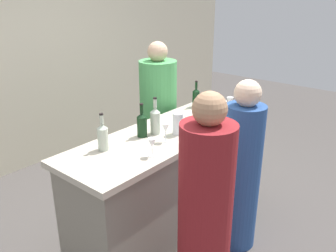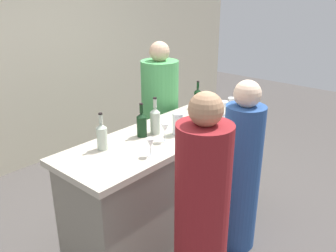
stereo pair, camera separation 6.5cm
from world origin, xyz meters
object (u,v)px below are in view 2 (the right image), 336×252
object	(u,v)px
wine_glass_near_center	(231,103)
person_right_guest	(160,123)
wine_bottle_leftmost_clear_pale	(102,136)
wine_bottle_second_left_dark_green	(142,124)
wine_glass_far_left	(165,128)
water_pitcher	(178,124)
wine_bottle_second_right_dark_green	(198,97)
person_left_guest	(201,222)
wine_glass_near_right	(224,105)
wine_glass_near_left	(150,144)
wine_bottle_center_clear_pale	(155,120)
person_center_guest	(241,174)

from	to	relation	value
wine_glass_near_center	person_right_guest	bearing A→B (deg)	104.20
wine_bottle_leftmost_clear_pale	wine_bottle_second_left_dark_green	xyz separation A→B (m)	(0.38, -0.04, -0.00)
wine_glass_far_left	water_pitcher	bearing A→B (deg)	6.59
water_pitcher	wine_bottle_leftmost_clear_pale	bearing A→B (deg)	158.91
wine_bottle_leftmost_clear_pale	wine_bottle_second_right_dark_green	xyz separation A→B (m)	(1.32, 0.08, -0.01)
person_right_guest	person_left_guest	bearing A→B (deg)	-22.05
person_right_guest	wine_glass_near_center	bearing A→B (deg)	31.22
wine_bottle_second_right_dark_green	person_left_guest	size ratio (longest dim) A/B	0.17
wine_bottle_second_left_dark_green	wine_glass_near_right	size ratio (longest dim) A/B	1.91
water_pitcher	person_left_guest	xyz separation A→B (m)	(-0.59, -0.69, -0.33)
wine_glass_near_left	water_pitcher	size ratio (longest dim) A/B	0.75
wine_bottle_leftmost_clear_pale	wine_glass_far_left	xyz separation A→B (m)	(0.43, -0.26, 0.00)
wine_bottle_leftmost_clear_pale	person_right_guest	bearing A→B (deg)	21.84
wine_bottle_center_clear_pale	person_left_guest	distance (m)	1.03
wine_glass_near_left	wine_bottle_center_clear_pale	bearing A→B (deg)	38.70
wine_bottle_second_left_dark_green	wine_bottle_second_right_dark_green	bearing A→B (deg)	7.72
water_pitcher	person_right_guest	xyz separation A→B (m)	(0.54, 0.70, -0.32)
wine_bottle_second_left_dark_green	wine_glass_far_left	distance (m)	0.22
wine_bottle_leftmost_clear_pale	wine_glass_far_left	size ratio (longest dim) A/B	1.89
wine_bottle_leftmost_clear_pale	person_center_guest	world-z (taller)	person_center_guest
wine_glass_near_right	wine_glass_far_left	xyz separation A→B (m)	(-0.82, 0.03, 0.00)
wine_glass_far_left	person_center_guest	bearing A→B (deg)	-51.16
wine_glass_near_right	person_left_guest	bearing A→B (deg)	-152.27
wine_bottle_second_right_dark_green	wine_glass_far_left	distance (m)	0.96
wine_glass_near_center	water_pitcher	bearing A→B (deg)	174.90
wine_bottle_second_right_dark_green	person_right_guest	distance (m)	0.53
wine_glass_near_center	water_pitcher	distance (m)	0.74
wine_bottle_leftmost_clear_pale	person_right_guest	world-z (taller)	person_right_guest
person_center_guest	wine_bottle_leftmost_clear_pale	bearing A→B (deg)	55.87
person_left_guest	wine_bottle_second_right_dark_green	bearing A→B (deg)	-34.45
wine_glass_near_left	wine_glass_near_center	bearing A→B (deg)	2.67
wine_glass_far_left	person_right_guest	xyz separation A→B (m)	(0.73, 0.72, -0.34)
wine_bottle_center_clear_pale	water_pitcher	world-z (taller)	wine_bottle_center_clear_pale
wine_glass_near_left	wine_bottle_second_left_dark_green	bearing A→B (deg)	54.73
wine_bottle_second_right_dark_green	water_pitcher	size ratio (longest dim) A/B	1.48
wine_glass_far_left	wine_bottle_leftmost_clear_pale	bearing A→B (deg)	148.89
wine_glass_near_center	person_right_guest	xyz separation A→B (m)	(-0.19, 0.76, -0.34)
wine_glass_near_right	person_left_guest	size ratio (longest dim) A/B	0.09
wine_bottle_second_right_dark_green	wine_glass_near_left	xyz separation A→B (m)	(-1.16, -0.44, -0.01)
wine_glass_near_center	person_left_guest	distance (m)	1.50
wine_glass_near_center	water_pitcher	world-z (taller)	water_pitcher
wine_glass_near_right	person_center_guest	size ratio (longest dim) A/B	0.10
person_center_guest	water_pitcher	bearing A→B (deg)	30.42
wine_glass_near_center	wine_glass_near_right	distance (m)	0.10
wine_glass_near_right	wine_glass_far_left	distance (m)	0.82
wine_bottle_leftmost_clear_pale	water_pitcher	bearing A→B (deg)	-21.09
water_pitcher	person_center_guest	xyz separation A→B (m)	(0.21, -0.51, -0.37)
wine_bottle_leftmost_clear_pale	person_left_guest	bearing A→B (deg)	-88.39
wine_bottle_second_right_dark_green	water_pitcher	bearing A→B (deg)	-155.52
wine_bottle_second_right_dark_green	wine_glass_near_left	distance (m)	1.24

